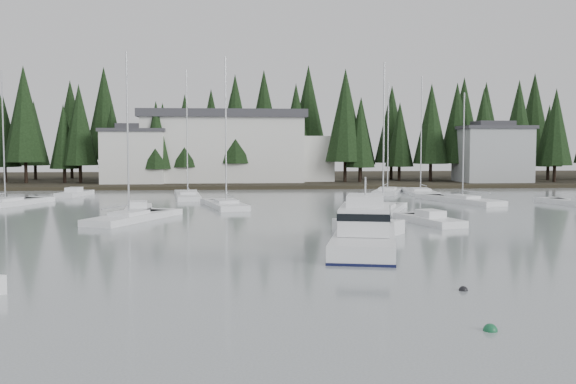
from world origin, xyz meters
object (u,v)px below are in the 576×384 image
(house_west, at_px, (135,155))
(cabin_cruiser_center, at_px, (365,236))
(sailboat_4, at_px, (188,197))
(sailboat_7, at_px, (420,194))
(runabout_4, at_px, (138,211))
(runabout_1, at_px, (430,222))
(sailboat_10, at_px, (226,207))
(sailboat_9, at_px, (5,205))
(sailboat_3, at_px, (383,212))
(sailboat_0, at_px, (129,220))
(house_east_a, at_px, (492,153))
(runabout_3, at_px, (74,195))
(sailboat_12, at_px, (387,193))
(harbor_inn, at_px, (237,147))
(sailboat_5, at_px, (462,202))

(house_west, relative_size, cabin_cruiser_center, 0.84)
(sailboat_4, xyz_separation_m, sailboat_7, (28.04, 3.10, -0.00))
(sailboat_4, bearing_deg, runabout_4, 163.33)
(runabout_1, distance_m, runabout_4, 25.14)
(sailboat_10, bearing_deg, sailboat_9, 67.41)
(sailboat_3, bearing_deg, sailboat_0, 124.04)
(house_east_a, relative_size, runabout_4, 1.54)
(cabin_cruiser_center, distance_m, runabout_3, 49.64)
(house_west, xyz_separation_m, sailboat_12, (33.71, -17.76, -4.57))
(harbor_inn, bearing_deg, house_west, -167.48)
(sailboat_9, distance_m, sailboat_10, 22.05)
(runabout_1, bearing_deg, house_east_a, -41.90)
(cabin_cruiser_center, xyz_separation_m, sailboat_7, (15.35, 41.18, -0.62))
(runabout_3, bearing_deg, runabout_4, -142.78)
(sailboat_4, height_order, runabout_1, sailboat_4)
(house_west, bearing_deg, sailboat_12, -27.78)
(house_west, bearing_deg, sailboat_4, -67.53)
(sailboat_7, relative_size, sailboat_10, 1.00)
(harbor_inn, height_order, cabin_cruiser_center, harbor_inn)
(house_west, xyz_separation_m, runabout_3, (-4.29, -18.64, -4.52))
(sailboat_10, bearing_deg, cabin_cruiser_center, -175.13)
(harbor_inn, xyz_separation_m, sailboat_7, (22.35, -22.87, -5.70))
(cabin_cruiser_center, distance_m, sailboat_3, 20.30)
(sailboat_4, height_order, sailboat_7, sailboat_4)
(house_east_a, height_order, sailboat_4, sailboat_4)
(sailboat_9, relative_size, runabout_4, 2.00)
(cabin_cruiser_center, distance_m, sailboat_10, 26.92)
(sailboat_4, xyz_separation_m, sailboat_5, (29.08, -8.61, -0.03))
(harbor_inn, bearing_deg, runabout_4, -101.58)
(cabin_cruiser_center, relative_size, sailboat_10, 0.77)
(sailboat_3, height_order, sailboat_10, sailboat_10)
(sailboat_4, xyz_separation_m, runabout_3, (-13.65, 3.99, 0.05))
(sailboat_0, xyz_separation_m, sailboat_7, (30.90, 26.13, 0.00))
(sailboat_5, height_order, sailboat_7, sailboat_7)
(sailboat_10, bearing_deg, sailboat_5, -93.85)
(cabin_cruiser_center, distance_m, sailboat_4, 40.15)
(sailboat_5, distance_m, sailboat_10, 24.82)
(sailboat_12, relative_size, runabout_1, 2.07)
(sailboat_7, bearing_deg, harbor_inn, 50.22)
(sailboat_12, xyz_separation_m, runabout_1, (-4.31, -31.51, 0.05))
(cabin_cruiser_center, bearing_deg, runabout_3, 45.55)
(sailboat_3, xyz_separation_m, sailboat_10, (-13.74, 6.16, 0.01))
(sailboat_3, height_order, sailboat_12, sailboat_12)
(sailboat_5, xyz_separation_m, sailboat_10, (-24.53, -3.82, 0.04))
(harbor_inn, bearing_deg, sailboat_7, -45.66)
(sailboat_3, xyz_separation_m, runabout_3, (-31.94, 22.58, 0.05))
(house_west, relative_size, runabout_4, 1.39)
(sailboat_9, xyz_separation_m, runabout_1, (37.22, -17.99, 0.06))
(house_east_a, height_order, runabout_3, house_east_a)
(house_west, height_order, sailboat_3, sailboat_3)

